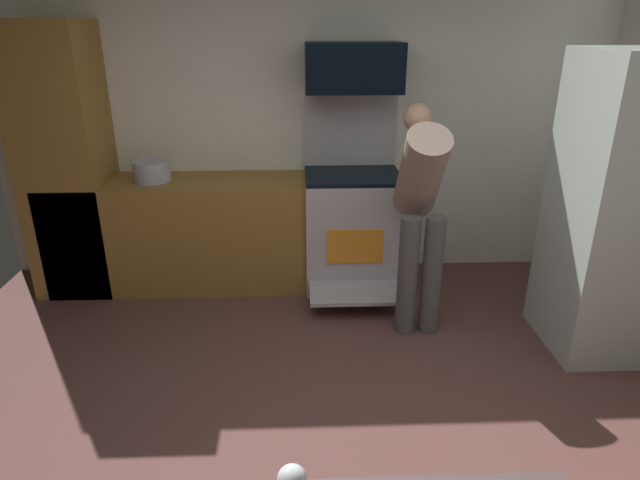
% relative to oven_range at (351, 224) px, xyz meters
% --- Properties ---
extents(ground_plane, '(5.20, 4.80, 0.02)m').
position_rel_oven_range_xyz_m(ground_plane, '(-0.34, -1.97, -0.52)').
color(ground_plane, brown).
extents(wall_back, '(5.20, 0.12, 2.60)m').
position_rel_oven_range_xyz_m(wall_back, '(-0.34, 0.37, 0.79)').
color(wall_back, silver).
rests_on(wall_back, ground).
extents(lower_cabinet_run, '(2.40, 0.60, 0.90)m').
position_rel_oven_range_xyz_m(lower_cabinet_run, '(-1.24, 0.01, -0.06)').
color(lower_cabinet_run, olive).
rests_on(lower_cabinet_run, ground).
extents(cabinet_column, '(0.60, 0.60, 2.10)m').
position_rel_oven_range_xyz_m(cabinet_column, '(-2.24, 0.01, 0.54)').
color(cabinet_column, olive).
rests_on(cabinet_column, ground).
extents(oven_range, '(0.76, 1.02, 1.57)m').
position_rel_oven_range_xyz_m(oven_range, '(0.00, 0.00, 0.00)').
color(oven_range, '#B9B5BC').
rests_on(oven_range, ground).
extents(microwave, '(0.74, 0.38, 0.37)m').
position_rel_oven_range_xyz_m(microwave, '(0.00, 0.09, 1.24)').
color(microwave, black).
rests_on(microwave, oven_range).
extents(refrigerator, '(0.86, 0.74, 1.94)m').
position_rel_oven_range_xyz_m(refrigerator, '(1.69, -1.03, 0.46)').
color(refrigerator, '#B2C0B7').
rests_on(refrigerator, ground).
extents(person_cook, '(0.31, 0.63, 1.56)m').
position_rel_oven_range_xyz_m(person_cook, '(0.40, -0.70, 0.41)').
color(person_cook, '#4E4E4E').
rests_on(person_cook, ground).
extents(stock_pot, '(0.29, 0.29, 0.16)m').
position_rel_oven_range_xyz_m(stock_pot, '(-1.59, 0.01, 0.47)').
color(stock_pot, '#AEB2BF').
rests_on(stock_pot, lower_cabinet_run).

